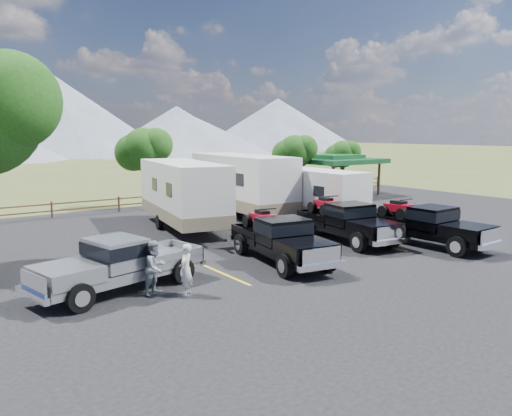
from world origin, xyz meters
TOP-DOWN VIEW (x-y plane):
  - ground at (0.00, 0.00)m, footprint 320.00×320.00m
  - asphalt_lot at (0.00, 3.00)m, footprint 44.00×34.00m
  - stall_lines at (0.00, 4.00)m, footprint 12.12×5.50m
  - tree_ne_a at (8.97, 17.01)m, footprint 3.11×2.92m
  - tree_ne_b at (14.98, 18.01)m, footprint 2.77×2.59m
  - tree_north at (-2.03, 19.02)m, footprint 3.46×3.24m
  - rail_fence at (2.00, 18.50)m, footprint 36.12×0.12m
  - pavilion at (13.00, 17.00)m, footprint 6.20×6.20m
  - rig_left at (-3.34, 3.08)m, footprint 2.77×5.96m
  - rig_center at (1.40, 4.24)m, footprint 2.66×6.05m
  - rig_right at (3.67, 1.55)m, footprint 2.18×5.85m
  - trailer_left at (-3.26, 11.20)m, footprint 3.96×9.91m
  - trailer_center at (1.32, 12.62)m, footprint 3.38×10.42m
  - trailer_right at (3.44, 8.79)m, footprint 2.25×8.35m
  - pickup_silver at (-9.58, 3.25)m, footprint 5.90×2.95m
  - person_a at (-8.15, 1.60)m, footprint 0.69×0.67m
  - person_b at (-8.84, 2.26)m, footprint 1.01×0.93m

SIDE VIEW (x-z plane):
  - ground at x=0.00m, z-range 0.00..0.00m
  - asphalt_lot at x=0.00m, z-range 0.00..0.04m
  - stall_lines at x=0.00m, z-range 0.04..0.05m
  - rail_fence at x=2.00m, z-range 0.11..1.11m
  - person_a at x=-8.15m, z-range 0.04..1.64m
  - person_b at x=-8.84m, z-range 0.04..1.72m
  - pickup_silver at x=-9.58m, z-range 0.07..1.77m
  - rig_left at x=-3.34m, z-range 0.00..1.92m
  - rig_right at x=3.67m, z-range 0.00..1.94m
  - rig_center at x=1.40m, z-range 0.00..1.96m
  - trailer_right at x=3.44m, z-range 0.11..3.01m
  - trailer_left at x=-3.26m, z-range 0.12..3.55m
  - trailer_center at x=1.32m, z-range 0.12..3.73m
  - pavilion at x=13.00m, z-range 1.18..4.40m
  - tree_ne_b at x=14.98m, z-range 0.99..5.26m
  - tree_ne_a at x=8.97m, z-range 1.10..5.86m
  - tree_north at x=-2.03m, z-range 1.21..6.46m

